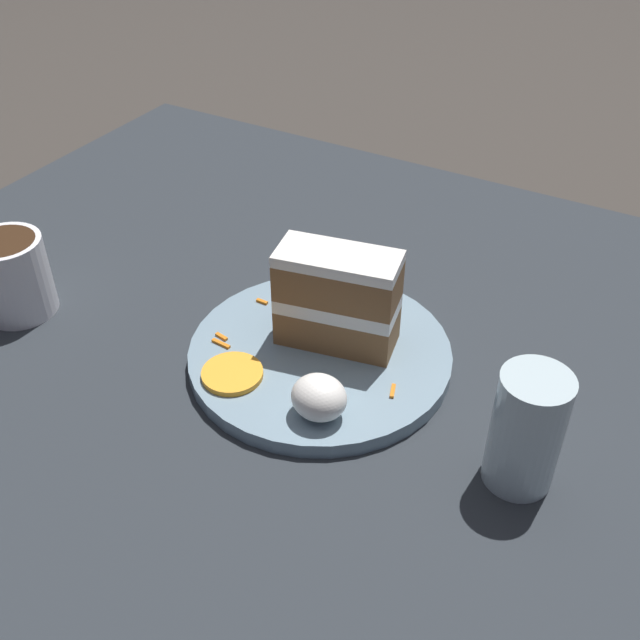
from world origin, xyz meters
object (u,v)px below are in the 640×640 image
at_px(plate, 320,355).
at_px(coffee_mug, 12,273).
at_px(drinking_glass, 525,437).
at_px(orange_garnish, 232,374).
at_px(cake_slice, 336,301).
at_px(cream_dollop, 319,397).

distance_m(plate, coffee_mug, 0.35).
distance_m(plate, drinking_glass, 0.24).
height_order(orange_garnish, drinking_glass, drinking_glass).
relative_size(orange_garnish, drinking_glass, 0.53).
xyz_separation_m(plate, cake_slice, (0.01, 0.02, 0.06)).
bearing_deg(drinking_glass, cream_dollop, -169.70).
bearing_deg(orange_garnish, plate, 55.67).
xyz_separation_m(cake_slice, cream_dollop, (0.04, -0.10, -0.03)).
distance_m(drinking_glass, coffee_mug, 0.57).
relative_size(plate, orange_garnish, 4.45).
distance_m(plate, cream_dollop, 0.10).
height_order(cream_dollop, drinking_glass, drinking_glass).
distance_m(plate, orange_garnish, 0.10).
relative_size(cake_slice, orange_garnish, 2.12).
bearing_deg(cake_slice, cream_dollop, 9.46).
relative_size(cake_slice, coffee_mug, 1.42).
bearing_deg(orange_garnish, drinking_glass, 5.98).
distance_m(cream_dollop, orange_garnish, 0.10).
height_order(cream_dollop, orange_garnish, cream_dollop).
bearing_deg(plate, drinking_glass, -12.45).
xyz_separation_m(cake_slice, orange_garnish, (-0.06, -0.10, -0.05)).
xyz_separation_m(cream_dollop, coffee_mug, (-0.39, -0.01, 0.01)).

